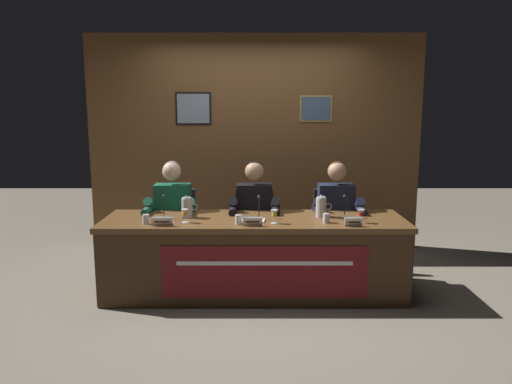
# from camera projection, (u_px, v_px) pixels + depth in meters

# --- Properties ---
(ground_plane) EXTENTS (12.00, 12.00, 0.00)m
(ground_plane) POSITION_uv_depth(u_px,v_px,m) (256.00, 292.00, 4.66)
(ground_plane) COLOR gray
(wall_back_panelled) EXTENTS (4.01, 0.14, 2.60)m
(wall_back_panelled) POSITION_uv_depth(u_px,v_px,m) (256.00, 144.00, 5.93)
(wall_back_panelled) COLOR brown
(wall_back_panelled) RESTS_ON ground_plane
(conference_table) EXTENTS (2.81, 0.80, 0.72)m
(conference_table) POSITION_uv_depth(u_px,v_px,m) (256.00, 246.00, 4.47)
(conference_table) COLOR brown
(conference_table) RESTS_ON ground_plane
(chair_left) EXTENTS (0.44, 0.45, 0.88)m
(chair_left) POSITION_uv_depth(u_px,v_px,m) (178.00, 233.00, 5.16)
(chair_left) COLOR black
(chair_left) RESTS_ON ground_plane
(panelist_left) EXTENTS (0.51, 0.48, 1.21)m
(panelist_left) POSITION_uv_depth(u_px,v_px,m) (174.00, 212.00, 4.92)
(panelist_left) COLOR black
(panelist_left) RESTS_ON ground_plane
(nameplate_left) EXTENTS (0.19, 0.06, 0.08)m
(nameplate_left) POSITION_uv_depth(u_px,v_px,m) (164.00, 221.00, 4.25)
(nameplate_left) COLOR white
(nameplate_left) RESTS_ON conference_table
(juice_glass_left) EXTENTS (0.06, 0.06, 0.12)m
(juice_glass_left) POSITION_uv_depth(u_px,v_px,m) (187.00, 213.00, 4.36)
(juice_glass_left) COLOR white
(juice_glass_left) RESTS_ON conference_table
(water_cup_left) EXTENTS (0.06, 0.06, 0.08)m
(water_cup_left) POSITION_uv_depth(u_px,v_px,m) (148.00, 220.00, 4.32)
(water_cup_left) COLOR silver
(water_cup_left) RESTS_ON conference_table
(microphone_left) EXTENTS (0.06, 0.17, 0.22)m
(microphone_left) POSITION_uv_depth(u_px,v_px,m) (164.00, 211.00, 4.49)
(microphone_left) COLOR black
(microphone_left) RESTS_ON conference_table
(chair_center) EXTENTS (0.44, 0.45, 0.88)m
(chair_center) POSITION_uv_depth(u_px,v_px,m) (256.00, 233.00, 5.16)
(chair_center) COLOR black
(chair_center) RESTS_ON ground_plane
(panelist_center) EXTENTS (0.51, 0.48, 1.21)m
(panelist_center) POSITION_uv_depth(u_px,v_px,m) (256.00, 212.00, 4.92)
(panelist_center) COLOR black
(panelist_center) RESTS_ON ground_plane
(nameplate_center) EXTENTS (0.17, 0.06, 0.08)m
(nameplate_center) POSITION_uv_depth(u_px,v_px,m) (254.00, 221.00, 4.24)
(nameplate_center) COLOR white
(nameplate_center) RESTS_ON conference_table
(juice_glass_center) EXTENTS (0.06, 0.06, 0.12)m
(juice_glass_center) POSITION_uv_depth(u_px,v_px,m) (276.00, 214.00, 4.32)
(juice_glass_center) COLOR white
(juice_glass_center) RESTS_ON conference_table
(water_cup_center) EXTENTS (0.06, 0.06, 0.08)m
(water_cup_center) POSITION_uv_depth(u_px,v_px,m) (240.00, 220.00, 4.30)
(water_cup_center) COLOR silver
(water_cup_center) RESTS_ON conference_table
(microphone_center) EXTENTS (0.06, 0.17, 0.22)m
(microphone_center) POSITION_uv_depth(u_px,v_px,m) (261.00, 212.00, 4.46)
(microphone_center) COLOR black
(microphone_center) RESTS_ON conference_table
(chair_right) EXTENTS (0.44, 0.45, 0.88)m
(chair_right) POSITION_uv_depth(u_px,v_px,m) (335.00, 234.00, 5.16)
(chair_right) COLOR black
(chair_right) RESTS_ON ground_plane
(panelist_right) EXTENTS (0.51, 0.48, 1.21)m
(panelist_right) POSITION_uv_depth(u_px,v_px,m) (339.00, 212.00, 4.91)
(panelist_right) COLOR black
(panelist_right) RESTS_ON ground_plane
(nameplate_right) EXTENTS (0.15, 0.06, 0.08)m
(nameplate_right) POSITION_uv_depth(u_px,v_px,m) (355.00, 222.00, 4.23)
(nameplate_right) COLOR white
(nameplate_right) RESTS_ON conference_table
(juice_glass_right) EXTENTS (0.06, 0.06, 0.12)m
(juice_glass_right) POSITION_uv_depth(u_px,v_px,m) (363.00, 214.00, 4.34)
(juice_glass_right) COLOR white
(juice_glass_right) RESTS_ON conference_table
(water_cup_right) EXTENTS (0.06, 0.06, 0.08)m
(water_cup_right) POSITION_uv_depth(u_px,v_px,m) (328.00, 219.00, 4.35)
(water_cup_right) COLOR silver
(water_cup_right) RESTS_ON conference_table
(microphone_right) EXTENTS (0.06, 0.17, 0.22)m
(microphone_right) POSITION_uv_depth(u_px,v_px,m) (348.00, 211.00, 4.49)
(microphone_right) COLOR black
(microphone_right) RESTS_ON conference_table
(water_pitcher_left_side) EXTENTS (0.15, 0.10, 0.21)m
(water_pitcher_left_side) POSITION_uv_depth(u_px,v_px,m) (189.00, 207.00, 4.56)
(water_pitcher_left_side) COLOR silver
(water_pitcher_left_side) RESTS_ON conference_table
(water_pitcher_right_side) EXTENTS (0.15, 0.10, 0.21)m
(water_pitcher_right_side) POSITION_uv_depth(u_px,v_px,m) (323.00, 207.00, 4.58)
(water_pitcher_right_side) COLOR silver
(water_pitcher_right_side) RESTS_ON conference_table
(document_stack_center) EXTENTS (0.23, 0.17, 0.01)m
(document_stack_center) POSITION_uv_depth(u_px,v_px,m) (255.00, 220.00, 4.42)
(document_stack_center) COLOR white
(document_stack_center) RESTS_ON conference_table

